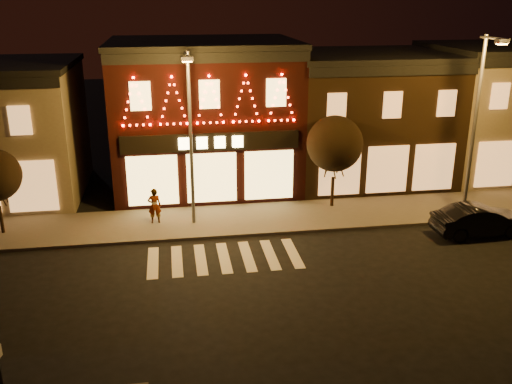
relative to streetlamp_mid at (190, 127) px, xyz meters
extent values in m
plane|color=black|center=(1.09, -7.60, -4.92)|extent=(120.00, 120.00, 0.00)
cube|color=#47423D|center=(3.09, 0.40, -4.84)|extent=(44.00, 4.00, 0.15)
cube|color=black|center=(1.09, 6.40, -0.92)|extent=(10.00, 8.00, 8.00)
cube|color=black|center=(1.09, 6.40, 3.23)|extent=(10.20, 8.20, 0.30)
cube|color=black|center=(1.09, 2.35, 2.83)|extent=(10.00, 0.25, 0.50)
cube|color=black|center=(1.09, 2.30, -1.32)|extent=(9.00, 0.15, 0.90)
cube|color=#FFD87F|center=(1.09, 2.20, -1.32)|extent=(3.40, 0.08, 0.60)
cube|color=#301F10|center=(10.59, 6.40, -1.32)|extent=(9.00, 8.00, 7.20)
cube|color=black|center=(10.59, 6.40, 2.43)|extent=(9.20, 8.20, 0.30)
cube|color=black|center=(10.59, 2.35, 2.03)|extent=(9.00, 0.25, 0.50)
cube|color=#7C6B58|center=(19.59, 6.40, -1.17)|extent=(9.00, 8.00, 7.50)
cylinder|color=#59595E|center=(0.01, 0.24, -0.71)|extent=(0.16, 0.16, 8.12)
cylinder|color=#59595E|center=(-0.03, -0.57, 3.25)|extent=(0.18, 1.63, 0.10)
cube|color=#59595E|center=(-0.07, -1.38, 3.20)|extent=(0.52, 0.31, 0.18)
cube|color=orange|center=(-0.07, -1.38, 3.09)|extent=(0.40, 0.22, 0.05)
cylinder|color=#59595E|center=(13.38, -1.00, -0.37)|extent=(0.18, 0.18, 8.79)
cylinder|color=#59595E|center=(13.25, -1.86, 3.91)|extent=(0.38, 1.75, 0.11)
cube|color=#59595E|center=(13.11, -2.73, 3.86)|extent=(0.59, 0.39, 0.20)
cube|color=orange|center=(13.11, -2.73, 3.74)|extent=(0.45, 0.28, 0.05)
cylinder|color=black|center=(-8.84, 0.37, -4.12)|extent=(0.15, 0.15, 1.30)
cylinder|color=black|center=(7.29, 1.42, -3.99)|extent=(0.17, 0.17, 1.56)
sphere|color=black|center=(7.29, 1.42, -1.42)|extent=(2.86, 2.86, 2.86)
imported|color=black|center=(13.09, -2.97, -4.20)|extent=(4.40, 1.63, 1.44)
imported|color=gray|center=(-1.84, 0.49, -3.90)|extent=(0.66, 0.45, 1.74)
camera|label=1|loc=(-0.94, -25.33, 5.73)|focal=39.59mm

